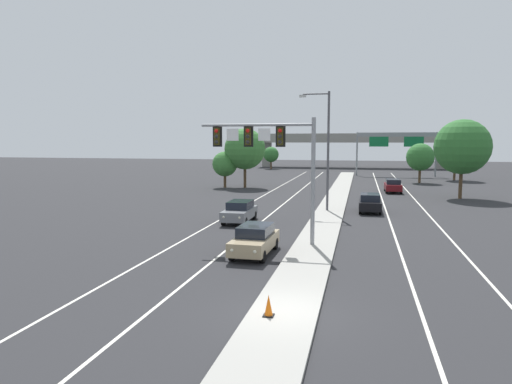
{
  "coord_description": "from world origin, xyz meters",
  "views": [
    {
      "loc": [
        2.51,
        -15.53,
        6.05
      ],
      "look_at": [
        -3.2,
        9.55,
        3.2
      ],
      "focal_mm": 32.51,
      "sensor_mm": 36.0,
      "label": 1
    }
  ],
  "objects_px": {
    "overhead_signal_mast": "(273,151)",
    "tree_far_right_c": "(420,157)",
    "tree_far_left_c": "(271,155)",
    "tree_far_left_a": "(225,164)",
    "street_lamp_median": "(326,144)",
    "tree_far_right_b": "(462,147)",
    "car_oncoming_grey": "(240,211)",
    "car_receding_black": "(370,203)",
    "highway_sign_gantry": "(396,140)",
    "car_receding_darkred": "(393,186)",
    "tree_far_left_b": "(245,149)",
    "car_oncoming_tan": "(255,239)",
    "tree_far_right_a": "(456,148)",
    "traffic_cone_median_nose": "(269,306)"
  },
  "relations": [
    {
      "from": "overhead_signal_mast",
      "to": "tree_far_right_c",
      "type": "relative_size",
      "value": 1.26
    },
    {
      "from": "tree_far_left_c",
      "to": "tree_far_left_a",
      "type": "distance_m",
      "value": 40.41
    },
    {
      "from": "street_lamp_median",
      "to": "tree_far_right_c",
      "type": "bearing_deg",
      "value": 69.8
    },
    {
      "from": "tree_far_right_b",
      "to": "car_oncoming_grey",
      "type": "bearing_deg",
      "value": -135.01
    },
    {
      "from": "car_receding_black",
      "to": "tree_far_left_c",
      "type": "relative_size",
      "value": 0.94
    },
    {
      "from": "highway_sign_gantry",
      "to": "tree_far_left_c",
      "type": "height_order",
      "value": "highway_sign_gantry"
    },
    {
      "from": "highway_sign_gantry",
      "to": "tree_far_left_a",
      "type": "bearing_deg",
      "value": -132.18
    },
    {
      "from": "overhead_signal_mast",
      "to": "highway_sign_gantry",
      "type": "xyz_separation_m",
      "value": [
        10.66,
        56.6,
        0.69
      ]
    },
    {
      "from": "overhead_signal_mast",
      "to": "car_receding_darkred",
      "type": "xyz_separation_m",
      "value": [
        8.65,
        30.15,
        -4.66
      ]
    },
    {
      "from": "tree_far_left_c",
      "to": "tree_far_left_b",
      "type": "bearing_deg",
      "value": -83.85
    },
    {
      "from": "car_oncoming_grey",
      "to": "tree_far_left_c",
      "type": "xyz_separation_m",
      "value": [
        -10.2,
        64.81,
        2.28
      ]
    },
    {
      "from": "car_oncoming_tan",
      "to": "tree_far_left_a",
      "type": "bearing_deg",
      "value": 109.2
    },
    {
      "from": "tree_far_right_b",
      "to": "tree_far_right_c",
      "type": "xyz_separation_m",
      "value": [
        -2.01,
        18.01,
        -1.7
      ]
    },
    {
      "from": "tree_far_right_b",
      "to": "tree_far_right_a",
      "type": "bearing_deg",
      "value": 81.08
    },
    {
      "from": "tree_far_right_b",
      "to": "tree_far_left_a",
      "type": "relative_size",
      "value": 1.77
    },
    {
      "from": "car_oncoming_grey",
      "to": "tree_far_right_a",
      "type": "relative_size",
      "value": 0.59
    },
    {
      "from": "tree_far_right_c",
      "to": "car_receding_black",
      "type": "bearing_deg",
      "value": -104.02
    },
    {
      "from": "car_receding_black",
      "to": "car_receding_darkred",
      "type": "relative_size",
      "value": 1.0
    },
    {
      "from": "car_oncoming_grey",
      "to": "tree_far_left_b",
      "type": "bearing_deg",
      "value": 103.31
    },
    {
      "from": "overhead_signal_mast",
      "to": "car_oncoming_tan",
      "type": "distance_m",
      "value": 5.32
    },
    {
      "from": "car_receding_darkred",
      "to": "tree_far_right_a",
      "type": "bearing_deg",
      "value": 62.44
    },
    {
      "from": "street_lamp_median",
      "to": "tree_far_right_b",
      "type": "relative_size",
      "value": 1.21
    },
    {
      "from": "tree_far_right_a",
      "to": "tree_far_left_b",
      "type": "bearing_deg",
      "value": -147.77
    },
    {
      "from": "tree_far_left_c",
      "to": "tree_far_right_b",
      "type": "bearing_deg",
      "value": -57.52
    },
    {
      "from": "car_receding_black",
      "to": "car_receding_darkred",
      "type": "xyz_separation_m",
      "value": [
        2.89,
        16.04,
        0.0
      ]
    },
    {
      "from": "car_oncoming_tan",
      "to": "tree_far_right_c",
      "type": "height_order",
      "value": "tree_far_right_c"
    },
    {
      "from": "tree_far_right_c",
      "to": "tree_far_left_a",
      "type": "relative_size",
      "value": 1.22
    },
    {
      "from": "traffic_cone_median_nose",
      "to": "tree_far_left_b",
      "type": "xyz_separation_m",
      "value": [
        -11.74,
        43.15,
        4.48
      ]
    },
    {
      "from": "tree_far_left_b",
      "to": "car_oncoming_grey",
      "type": "bearing_deg",
      "value": -76.69
    },
    {
      "from": "traffic_cone_median_nose",
      "to": "tree_far_right_b",
      "type": "xyz_separation_m",
      "value": [
        13.15,
        37.15,
        4.91
      ]
    },
    {
      "from": "car_receding_darkred",
      "to": "tree_far_left_c",
      "type": "distance_m",
      "value": 47.36
    },
    {
      "from": "car_receding_black",
      "to": "tree_far_right_c",
      "type": "bearing_deg",
      "value": 75.98
    },
    {
      "from": "traffic_cone_median_nose",
      "to": "tree_far_right_a",
      "type": "bearing_deg",
      "value": 74.54
    },
    {
      "from": "overhead_signal_mast",
      "to": "car_receding_black",
      "type": "xyz_separation_m",
      "value": [
        5.76,
        14.11,
        -4.66
      ]
    },
    {
      "from": "street_lamp_median",
      "to": "car_oncoming_tan",
      "type": "distance_m",
      "value": 16.89
    },
    {
      "from": "traffic_cone_median_nose",
      "to": "tree_far_right_c",
      "type": "bearing_deg",
      "value": 78.58
    },
    {
      "from": "car_oncoming_tan",
      "to": "traffic_cone_median_nose",
      "type": "xyz_separation_m",
      "value": [
        2.5,
        -8.77,
        -0.31
      ]
    },
    {
      "from": "traffic_cone_median_nose",
      "to": "tree_far_right_b",
      "type": "relative_size",
      "value": 0.09
    },
    {
      "from": "street_lamp_median",
      "to": "car_receding_darkred",
      "type": "relative_size",
      "value": 2.23
    },
    {
      "from": "street_lamp_median",
      "to": "tree_far_left_b",
      "type": "bearing_deg",
      "value": 122.38
    },
    {
      "from": "tree_far_right_b",
      "to": "tree_far_left_c",
      "type": "height_order",
      "value": "tree_far_right_b"
    },
    {
      "from": "car_receding_darkred",
      "to": "tree_far_right_c",
      "type": "xyz_separation_m",
      "value": [
        4.54,
        13.71,
        2.89
      ]
    },
    {
      "from": "street_lamp_median",
      "to": "highway_sign_gantry",
      "type": "height_order",
      "value": "street_lamp_median"
    },
    {
      "from": "overhead_signal_mast",
      "to": "tree_far_left_a",
      "type": "bearing_deg",
      "value": 111.36
    },
    {
      "from": "car_receding_black",
      "to": "tree_far_right_c",
      "type": "relative_size",
      "value": 0.79
    },
    {
      "from": "car_oncoming_tan",
      "to": "car_receding_black",
      "type": "relative_size",
      "value": 1.01
    },
    {
      "from": "overhead_signal_mast",
      "to": "tree_far_left_b",
      "type": "distance_m",
      "value": 33.3
    },
    {
      "from": "car_receding_darkred",
      "to": "highway_sign_gantry",
      "type": "height_order",
      "value": "highway_sign_gantry"
    },
    {
      "from": "car_oncoming_tan",
      "to": "car_receding_black",
      "type": "xyz_separation_m",
      "value": [
        6.22,
        16.64,
        0.0
      ]
    },
    {
      "from": "tree_far_right_a",
      "to": "car_receding_black",
      "type": "bearing_deg",
      "value": -110.25
    }
  ]
}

